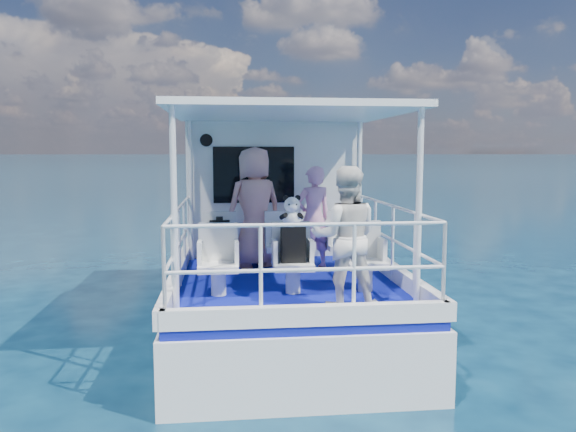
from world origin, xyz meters
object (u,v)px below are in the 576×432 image
Objects in this scene: passenger_stbd_aft at (345,237)px; backpack_center at (293,244)px; panda at (292,211)px; passenger_port_fwd at (254,207)px.

backpack_center is at bearing -45.55° from passenger_stbd_aft.
panda reaches higher than backpack_center.
backpack_center is at bearing 56.47° from panda.
passenger_stbd_aft is at bearing -54.00° from backpack_center.
panda is (0.36, -1.68, 0.11)m from passenger_port_fwd.
passenger_stbd_aft reaches higher than panda.
passenger_stbd_aft is (0.88, -2.33, -0.12)m from passenger_port_fwd.
panda is at bearing -43.27° from passenger_stbd_aft.
backpack_center is at bearing 81.06° from passenger_port_fwd.
passenger_stbd_aft is 0.86m from backpack_center.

